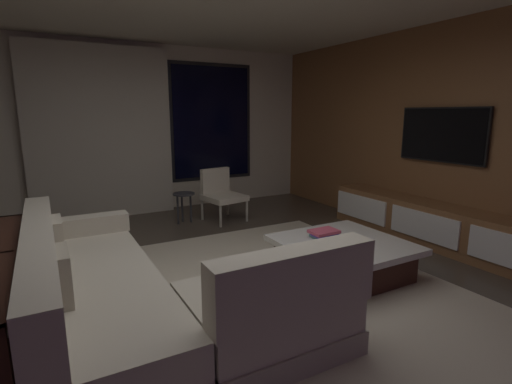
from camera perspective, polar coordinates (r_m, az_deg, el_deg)
The scene contains 11 objects.
floor at distance 3.51m, azimuth -2.96°, elevation -15.75°, with size 9.20×9.20×0.00m, color #473D33.
back_wall_with_window at distance 6.56m, azimuth -17.82°, elevation 8.71°, with size 6.60×0.30×2.70m.
media_wall at distance 5.24m, azimuth 28.75°, elevation 7.33°, with size 0.12×7.80×2.70m.
area_rug at distance 3.58m, azimuth 2.99°, elevation -15.06°, with size 3.20×3.80×0.01m, color beige.
sectional_couch at distance 3.04m, azimuth -17.10°, elevation -14.71°, with size 1.98×2.50×0.82m.
coffee_table at distance 4.01m, azimuth 12.70°, elevation -9.49°, with size 1.16×1.16×0.36m.
book_stack_on_coffee_table at distance 4.00m, azimuth 10.07°, elevation -6.13°, with size 0.28×0.22×0.09m.
accent_chair_near_window at distance 5.89m, azimuth -5.22°, elevation 0.03°, with size 0.63×0.65×0.78m.
side_stool at distance 5.78m, azimuth -10.66°, elevation -0.96°, with size 0.32×0.32×0.46m.
media_console at distance 5.20m, azimuth 25.38°, elevation -4.69°, with size 0.46×3.10×0.52m.
mounted_tv at distance 5.29m, azimuth 25.83°, elevation 7.63°, with size 0.05×1.16×0.67m.
Camera 1 is at (-1.36, -2.80, 1.61)m, focal length 27.01 mm.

